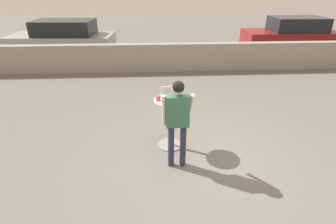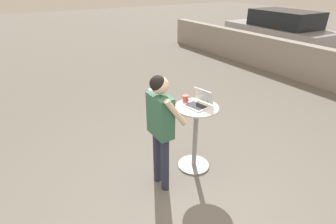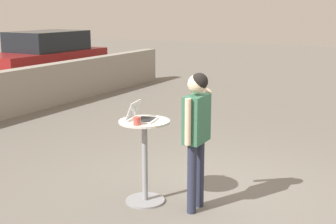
{
  "view_description": "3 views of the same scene",
  "coord_description": "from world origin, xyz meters",
  "px_view_note": "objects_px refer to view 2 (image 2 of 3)",
  "views": [
    {
      "loc": [
        -0.86,
        -3.9,
        3.06
      ],
      "look_at": [
        -0.62,
        0.21,
        1.0
      ],
      "focal_mm": 28.0,
      "sensor_mm": 36.0,
      "label": 1
    },
    {
      "loc": [
        2.05,
        -1.46,
        2.66
      ],
      "look_at": [
        -0.61,
        0.21,
        1.06
      ],
      "focal_mm": 28.0,
      "sensor_mm": 36.0,
      "label": 2
    },
    {
      "loc": [
        -5.24,
        -2.18,
        2.38
      ],
      "look_at": [
        -0.64,
        0.29,
        1.2
      ],
      "focal_mm": 50.0,
      "sensor_mm": 36.0,
      "label": 3
    }
  ],
  "objects_px": {
    "laptop": "(199,102)",
    "standing_person": "(160,121)",
    "coffee_mug": "(186,99)",
    "cafe_table": "(195,133)",
    "parked_car_near_street": "(279,30)"
  },
  "relations": [
    {
      "from": "parked_car_near_street",
      "to": "standing_person",
      "type": "bearing_deg",
      "value": -62.01
    },
    {
      "from": "cafe_table",
      "to": "parked_car_near_street",
      "type": "relative_size",
      "value": 0.23
    },
    {
      "from": "coffee_mug",
      "to": "laptop",
      "type": "bearing_deg",
      "value": 19.98
    },
    {
      "from": "laptop",
      "to": "standing_person",
      "type": "xyz_separation_m",
      "value": [
        0.1,
        -0.69,
        -0.05
      ]
    },
    {
      "from": "laptop",
      "to": "coffee_mug",
      "type": "xyz_separation_m",
      "value": [
        -0.21,
        -0.08,
        -0.0
      ]
    },
    {
      "from": "laptop",
      "to": "standing_person",
      "type": "distance_m",
      "value": 0.7
    },
    {
      "from": "laptop",
      "to": "parked_car_near_street",
      "type": "xyz_separation_m",
      "value": [
        -4.28,
        7.54,
        -0.3
      ]
    },
    {
      "from": "coffee_mug",
      "to": "parked_car_near_street",
      "type": "height_order",
      "value": "parked_car_near_street"
    },
    {
      "from": "cafe_table",
      "to": "laptop",
      "type": "xyz_separation_m",
      "value": [
        -0.01,
        0.04,
        0.48
      ]
    },
    {
      "from": "cafe_table",
      "to": "coffee_mug",
      "type": "bearing_deg",
      "value": -170.48
    },
    {
      "from": "coffee_mug",
      "to": "standing_person",
      "type": "relative_size",
      "value": 0.07
    },
    {
      "from": "standing_person",
      "to": "parked_car_near_street",
      "type": "distance_m",
      "value": 9.32
    },
    {
      "from": "coffee_mug",
      "to": "standing_person",
      "type": "distance_m",
      "value": 0.69
    },
    {
      "from": "cafe_table",
      "to": "standing_person",
      "type": "distance_m",
      "value": 0.79
    },
    {
      "from": "cafe_table",
      "to": "coffee_mug",
      "type": "distance_m",
      "value": 0.53
    }
  ]
}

